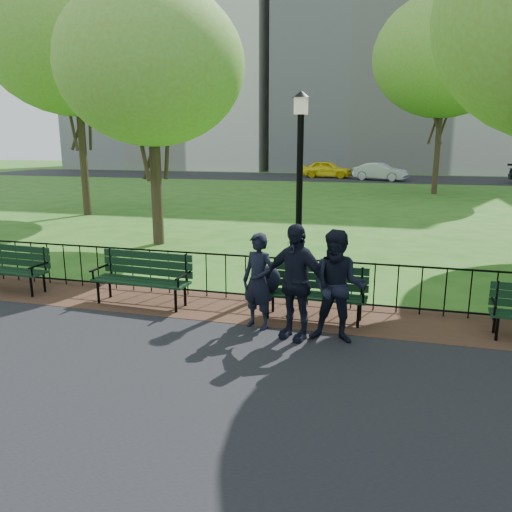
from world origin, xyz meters
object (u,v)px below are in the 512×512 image
(park_bench_left_b, at_px, (9,263))
(lamppost, at_px, (300,182))
(park_bench_main, at_px, (293,283))
(person_left, at_px, (258,281))
(tree_mid_w, at_px, (74,35))
(tree_far_e, at_px, (445,56))
(sedan_silver, at_px, (381,172))
(person_mid, at_px, (338,287))
(tree_near_w, at_px, (151,65))
(person_right, at_px, (295,282))
(park_bench_left_a, at_px, (143,273))
(taxi, at_px, (327,169))

(park_bench_left_b, bearing_deg, lamppost, 23.24)
(park_bench_main, height_order, person_left, person_left)
(park_bench_left_b, distance_m, tree_mid_w, 12.65)
(tree_far_e, bearing_deg, park_bench_main, -99.89)
(tree_mid_w, xyz_separation_m, sedan_silver, (11.25, 21.75, -6.30))
(person_mid, bearing_deg, park_bench_main, 136.86)
(lamppost, bearing_deg, person_left, -92.95)
(tree_near_w, bearing_deg, sedan_silver, 77.79)
(lamppost, bearing_deg, person_right, -80.53)
(sedan_silver, bearing_deg, park_bench_left_a, -167.04)
(tree_near_w, xyz_separation_m, sedan_silver, (5.72, 26.45, -4.36))
(person_mid, xyz_separation_m, sedan_silver, (-0.22, 32.55, -0.20))
(park_bench_left_b, bearing_deg, taxi, 89.29)
(park_bench_main, distance_m, tree_mid_w, 15.87)
(person_left, bearing_deg, sedan_silver, 108.14)
(tree_mid_w, height_order, tree_far_e, tree_far_e)
(park_bench_main, relative_size, tree_mid_w, 0.19)
(park_bench_left_a, distance_m, person_left, 2.49)
(park_bench_left_a, xyz_separation_m, sedan_silver, (3.48, 31.65, 0.07))
(lamppost, height_order, tree_far_e, tree_far_e)
(person_mid, distance_m, sedan_silver, 32.55)
(park_bench_main, height_order, taxi, taxi)
(tree_near_w, bearing_deg, tree_far_e, 62.28)
(tree_far_e, bearing_deg, person_left, -100.72)
(person_left, bearing_deg, park_bench_left_b, -167.42)
(tree_mid_w, bearing_deg, sedan_silver, 62.64)
(lamppost, relative_size, tree_near_w, 0.55)
(park_bench_left_a, distance_m, taxi, 33.48)
(tree_near_w, height_order, sedan_silver, tree_near_w)
(tree_near_w, distance_m, person_mid, 9.48)
(person_left, relative_size, person_mid, 0.91)
(park_bench_left_a, height_order, lamppost, lamppost)
(park_bench_left_a, distance_m, tree_far_e, 24.29)
(tree_near_w, bearing_deg, park_bench_left_a, -66.67)
(park_bench_main, height_order, sedan_silver, sedan_silver)
(park_bench_left_b, relative_size, person_right, 1.00)
(person_mid, bearing_deg, person_left, 170.81)
(lamppost, relative_size, person_left, 2.53)
(tree_far_e, xyz_separation_m, person_left, (-4.34, -22.94, -6.68))
(sedan_silver, bearing_deg, tree_mid_w, 171.88)
(park_bench_left_b, xyz_separation_m, sedan_silver, (6.54, 31.58, 0.11))
(tree_near_w, bearing_deg, lamppost, -32.78)
(tree_far_e, height_order, person_mid, tree_far_e)
(park_bench_left_a, bearing_deg, sedan_silver, 86.85)
(park_bench_main, xyz_separation_m, person_left, (-0.45, -0.60, 0.16))
(park_bench_left_a, distance_m, sedan_silver, 31.84)
(person_mid, bearing_deg, tree_far_e, 84.36)
(tree_mid_w, relative_size, sedan_silver, 2.48)
(lamppost, relative_size, tree_far_e, 0.37)
(tree_near_w, distance_m, person_right, 9.08)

